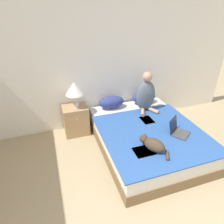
% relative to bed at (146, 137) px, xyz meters
% --- Properties ---
extents(wall_back, '(6.07, 0.05, 2.55)m').
position_rel_bed_xyz_m(wall_back, '(-0.52, 1.12, 1.05)').
color(wall_back, white).
rests_on(wall_back, ground_plane).
extents(bed, '(1.67, 2.10, 0.45)m').
position_rel_bed_xyz_m(bed, '(0.00, 0.00, 0.00)').
color(bed, brown).
rests_on(bed, ground_plane).
extents(pillow_near, '(0.53, 0.28, 0.24)m').
position_rel_bed_xyz_m(pillow_near, '(-0.36, 0.89, 0.34)').
color(pillow_near, navy).
rests_on(pillow_near, bed).
extents(pillow_far, '(0.53, 0.28, 0.24)m').
position_rel_bed_xyz_m(pillow_far, '(0.36, 0.89, 0.34)').
color(pillow_far, navy).
rests_on(pillow_far, bed).
extents(person_sitting, '(0.39, 0.38, 0.77)m').
position_rel_bed_xyz_m(person_sitting, '(0.24, 0.58, 0.55)').
color(person_sitting, slate).
rests_on(person_sitting, bed).
extents(cat_tabby, '(0.34, 0.49, 0.20)m').
position_rel_bed_xyz_m(cat_tabby, '(-0.21, -0.57, 0.33)').
color(cat_tabby, '#473828').
rests_on(cat_tabby, bed).
extents(laptop_open, '(0.40, 0.40, 0.25)m').
position_rel_bed_xyz_m(laptop_open, '(0.38, -0.34, 0.28)').
color(laptop_open, '#424247').
rests_on(laptop_open, bed).
extents(nightstand, '(0.47, 0.40, 0.59)m').
position_rel_bed_xyz_m(nightstand, '(-1.11, 0.86, 0.07)').
color(nightstand, tan).
rests_on(nightstand, ground_plane).
extents(table_lamp, '(0.34, 0.34, 0.50)m').
position_rel_bed_xyz_m(table_lamp, '(-1.08, 0.86, 0.73)').
color(table_lamp, beige).
rests_on(table_lamp, nightstand).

